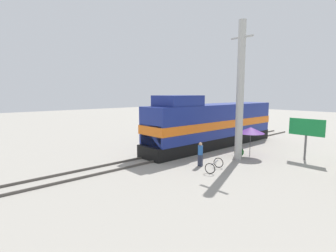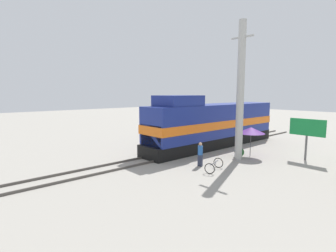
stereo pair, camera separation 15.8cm
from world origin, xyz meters
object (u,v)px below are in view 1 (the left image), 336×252
locomotive (211,124)px  billboard_sign (307,129)px  vendor_umbrella (251,130)px  person_bystander (200,153)px  utility_pole (240,91)px  bicycle (214,165)px

locomotive → billboard_sign: (7.74, 1.49, 0.22)m
vendor_umbrella → person_bystander: vendor_umbrella is taller
utility_pole → bicycle: 6.07m
locomotive → vendor_umbrella: (4.42, -0.66, -0.00)m
vendor_umbrella → bicycle: vendor_umbrella is taller
utility_pole → vendor_umbrella: (0.13, 1.46, -3.03)m
bicycle → locomotive: bearing=-67.5°
billboard_sign → person_bystander: 8.40m
bicycle → vendor_umbrella: bearing=-102.1°
utility_pole → billboard_sign: (3.45, 3.62, -2.80)m
locomotive → bicycle: locomotive is taller
vendor_umbrella → bicycle: 5.46m
person_bystander → bicycle: bearing=-5.8°
person_bystander → bicycle: 1.44m
bicycle → billboard_sign: bearing=-128.8°
billboard_sign → utility_pole: bearing=-133.6°
billboard_sign → person_bystander: (-4.14, -7.17, -1.43)m
vendor_umbrella → utility_pole: bearing=-94.9°
billboard_sign → bicycle: (-2.82, -7.31, -1.97)m
utility_pole → bicycle: size_ratio=5.82×
person_bystander → bicycle: size_ratio=0.95×
utility_pole → bicycle: utility_pole is taller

